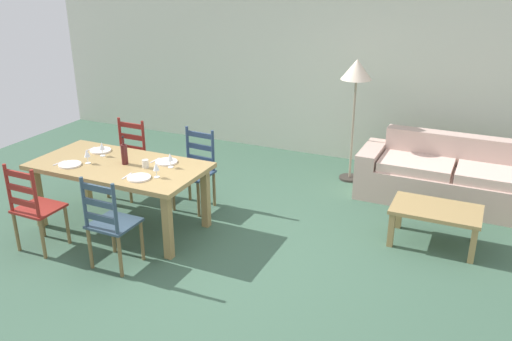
% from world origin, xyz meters
% --- Properties ---
extents(ground_plane, '(9.60, 9.60, 0.02)m').
position_xyz_m(ground_plane, '(0.00, 0.00, -0.01)').
color(ground_plane, '#395945').
extents(wall_far, '(9.60, 0.16, 2.70)m').
position_xyz_m(wall_far, '(0.00, 3.30, 1.35)').
color(wall_far, beige).
rests_on(wall_far, ground_plane).
extents(dining_table, '(1.90, 0.96, 0.75)m').
position_xyz_m(dining_table, '(-1.35, 0.04, 0.66)').
color(dining_table, '#A0814E').
rests_on(dining_table, ground_plane).
extents(dining_chair_near_left, '(0.42, 0.41, 0.96)m').
position_xyz_m(dining_chair_near_left, '(-1.82, -0.75, 0.48)').
color(dining_chair_near_left, maroon).
rests_on(dining_chair_near_left, ground_plane).
extents(dining_chair_near_right, '(0.43, 0.41, 0.96)m').
position_xyz_m(dining_chair_near_right, '(-0.90, -0.70, 0.48)').
color(dining_chair_near_right, '#304456').
rests_on(dining_chair_near_right, ground_plane).
extents(dining_chair_far_left, '(0.42, 0.40, 0.96)m').
position_xyz_m(dining_chair_far_left, '(-1.84, 0.81, 0.48)').
color(dining_chair_far_left, maroon).
rests_on(dining_chair_far_left, ground_plane).
extents(dining_chair_far_right, '(0.44, 0.42, 0.96)m').
position_xyz_m(dining_chair_far_right, '(-0.86, 0.83, 0.48)').
color(dining_chair_far_right, navy).
rests_on(dining_chair_far_right, ground_plane).
extents(dinner_plate_near_left, '(0.24, 0.24, 0.02)m').
position_xyz_m(dinner_plate_near_left, '(-1.80, -0.21, 0.76)').
color(dinner_plate_near_left, white).
rests_on(dinner_plate_near_left, dining_table).
extents(fork_near_left, '(0.03, 0.17, 0.01)m').
position_xyz_m(fork_near_left, '(-1.95, -0.21, 0.75)').
color(fork_near_left, silver).
rests_on(fork_near_left, dining_table).
extents(dinner_plate_near_right, '(0.24, 0.24, 0.02)m').
position_xyz_m(dinner_plate_near_right, '(-0.90, -0.21, 0.76)').
color(dinner_plate_near_right, white).
rests_on(dinner_plate_near_right, dining_table).
extents(fork_near_right, '(0.03, 0.17, 0.01)m').
position_xyz_m(fork_near_right, '(-1.05, -0.21, 0.75)').
color(fork_near_right, silver).
rests_on(fork_near_right, dining_table).
extents(dinner_plate_far_left, '(0.24, 0.24, 0.02)m').
position_xyz_m(dinner_plate_far_left, '(-1.80, 0.29, 0.76)').
color(dinner_plate_far_left, white).
rests_on(dinner_plate_far_left, dining_table).
extents(fork_far_left, '(0.02, 0.17, 0.01)m').
position_xyz_m(fork_far_left, '(-1.95, 0.29, 0.75)').
color(fork_far_left, silver).
rests_on(fork_far_left, dining_table).
extents(dinner_plate_far_right, '(0.24, 0.24, 0.02)m').
position_xyz_m(dinner_plate_far_right, '(-0.90, 0.29, 0.76)').
color(dinner_plate_far_right, white).
rests_on(dinner_plate_far_right, dining_table).
extents(fork_far_right, '(0.02, 0.17, 0.01)m').
position_xyz_m(fork_far_right, '(-1.05, 0.29, 0.75)').
color(fork_far_right, silver).
rests_on(fork_far_right, dining_table).
extents(wine_bottle, '(0.07, 0.07, 0.32)m').
position_xyz_m(wine_bottle, '(-1.28, 0.07, 0.87)').
color(wine_bottle, '#471919').
rests_on(wine_bottle, dining_table).
extents(wine_glass_near_left, '(0.06, 0.06, 0.16)m').
position_xyz_m(wine_glass_near_left, '(-1.66, -0.08, 0.86)').
color(wine_glass_near_left, white).
rests_on(wine_glass_near_left, dining_table).
extents(wine_glass_near_right, '(0.06, 0.06, 0.16)m').
position_xyz_m(wine_glass_near_right, '(-0.75, -0.10, 0.86)').
color(wine_glass_near_right, white).
rests_on(wine_glass_near_right, dining_table).
extents(wine_glass_far_left, '(0.06, 0.06, 0.16)m').
position_xyz_m(wine_glass_far_left, '(-1.67, 0.18, 0.86)').
color(wine_glass_far_left, white).
rests_on(wine_glass_far_left, dining_table).
extents(wine_glass_far_right, '(0.06, 0.06, 0.16)m').
position_xyz_m(wine_glass_far_right, '(-0.78, 0.19, 0.86)').
color(wine_glass_far_right, white).
rests_on(wine_glass_far_right, dining_table).
extents(coffee_cup_primary, '(0.07, 0.07, 0.09)m').
position_xyz_m(coffee_cup_primary, '(-1.02, 0.07, 0.80)').
color(coffee_cup_primary, silver).
rests_on(coffee_cup_primary, dining_table).
extents(couch, '(2.29, 0.82, 0.80)m').
position_xyz_m(couch, '(1.95, 2.27, 0.29)').
color(couch, '#C6A698').
rests_on(couch, ground_plane).
extents(coffee_table, '(0.90, 0.56, 0.42)m').
position_xyz_m(coffee_table, '(1.88, 1.06, 0.36)').
color(coffee_table, '#A0814E').
rests_on(coffee_table, ground_plane).
extents(standing_lamp, '(0.40, 0.40, 1.64)m').
position_xyz_m(standing_lamp, '(0.60, 2.46, 1.41)').
color(standing_lamp, '#332D28').
rests_on(standing_lamp, ground_plane).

